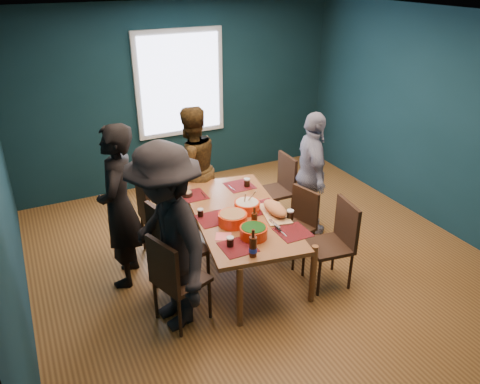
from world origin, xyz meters
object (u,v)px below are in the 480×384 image
object	(u,v)px
chair_left_near	(173,275)
person_right	(312,174)
dining_table	(239,218)
chair_right_near	(337,237)
chair_right_far	(280,184)
bowl_herbs	(254,232)
chair_left_far	(154,211)
person_back	(191,168)
chair_left_mid	(171,244)
chair_right_mid	(299,219)
person_far_left	(119,207)
bowl_dumpling	(247,206)
cutting_board	(275,210)
bowl_salad	(233,218)
person_near_left	(168,239)

from	to	relation	value
chair_left_near	person_right	bearing A→B (deg)	3.94
dining_table	chair_right_near	bearing A→B (deg)	-30.34
chair_right_far	bowl_herbs	distance (m)	1.64
chair_left_far	bowl_herbs	distance (m)	1.36
chair_left_near	person_back	size ratio (longest dim) A/B	0.60
dining_table	chair_right_near	size ratio (longest dim) A/B	2.10
chair_left_mid	chair_left_near	world-z (taller)	chair_left_mid
dining_table	chair_left_far	xyz separation A→B (m)	(-0.77, 0.65, -0.05)
chair_right_mid	person_far_left	distance (m)	2.01
chair_left_near	person_right	world-z (taller)	person_right
chair_left_mid	chair_right_near	size ratio (longest dim) A/B	1.09
person_far_left	bowl_dumpling	bearing A→B (deg)	97.47
bowl_herbs	chair_right_far	bearing A→B (deg)	49.90
chair_right_near	cutting_board	distance (m)	0.71
chair_right_far	chair_right_near	world-z (taller)	chair_right_near
chair_right_mid	bowl_salad	bearing A→B (deg)	171.23
dining_table	person_near_left	size ratio (longest dim) A/B	1.09
chair_right_near	bowl_salad	distance (m)	1.12
dining_table	bowl_herbs	world-z (taller)	bowl_herbs
chair_right_mid	chair_left_far	bearing A→B (deg)	138.59
chair_left_far	chair_right_mid	xyz separation A→B (m)	(1.49, -0.75, -0.10)
chair_right_near	person_near_left	xyz separation A→B (m)	(-1.77, 0.18, 0.36)
chair_right_mid	bowl_salad	xyz separation A→B (m)	(-0.89, -0.09, 0.28)
person_back	person_right	world-z (taller)	person_back
person_far_left	bowl_dumpling	xyz separation A→B (m)	(1.29, -0.37, -0.12)
chair_left_mid	bowl_dumpling	xyz separation A→B (m)	(0.91, 0.11, 0.17)
chair_right_mid	person_back	xyz separation A→B (m)	(-0.82, 1.26, 0.30)
chair_right_far	cutting_board	distance (m)	1.15
chair_left_mid	chair_right_mid	xyz separation A→B (m)	(1.54, 0.02, -0.11)
chair_right_far	person_right	size ratio (longest dim) A/B	0.59
chair_left_far	person_far_left	world-z (taller)	person_far_left
chair_left_near	person_near_left	size ratio (longest dim) A/B	0.52
person_near_left	chair_right_near	bearing A→B (deg)	77.41
person_back	person_near_left	distance (m)	1.88
person_back	bowl_salad	bearing A→B (deg)	78.03
chair_right_near	bowl_herbs	world-z (taller)	chair_right_near
chair_left_mid	chair_right_far	distance (m)	1.96
dining_table	chair_left_far	bearing A→B (deg)	149.09
chair_right_near	bowl_herbs	bearing A→B (deg)	177.59
dining_table	cutting_board	world-z (taller)	cutting_board
chair_right_mid	person_right	bearing A→B (deg)	30.28
chair_right_mid	bowl_dumpling	distance (m)	0.69
person_right	person_near_left	bearing A→B (deg)	131.23
chair_right_mid	bowl_herbs	xyz separation A→B (m)	(-0.81, -0.42, 0.28)
dining_table	bowl_herbs	bearing A→B (deg)	-90.59
bowl_dumpling	bowl_herbs	world-z (taller)	bowl_dumpling
chair_left_far	chair_right_far	distance (m)	1.72
chair_left_far	person_far_left	size ratio (longest dim) A/B	0.58
person_near_left	bowl_salad	world-z (taller)	person_near_left
chair_right_near	person_near_left	world-z (taller)	person_near_left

